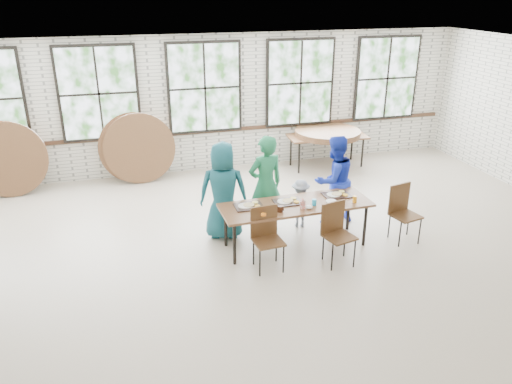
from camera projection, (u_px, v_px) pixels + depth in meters
room at (205, 90)px, 10.79m from camera, size 12.00×12.00×12.00m
dining_table at (296, 207)px, 7.88m from camera, size 2.42×0.86×0.74m
chair_near_left at (266, 232)px, 7.35m from camera, size 0.45×0.44×0.95m
chair_near_right at (336, 228)px, 7.49m from camera, size 0.50×0.49×0.95m
chair_spare at (402, 208)px, 8.16m from camera, size 0.50×0.49×0.95m
adult_teal at (223, 191)px, 8.15m from camera, size 0.91×0.72×1.64m
adult_green at (265, 185)px, 8.32m from camera, size 0.69×0.52×1.70m
toddler at (300, 203)px, 8.64m from camera, size 0.62×0.44×0.87m
adult_blue at (334, 180)px, 8.65m from camera, size 0.90×0.78×1.60m
storage_table at (327, 138)px, 11.45m from camera, size 1.85×0.88×0.74m
tabletop_clutter at (302, 203)px, 7.84m from camera, size 1.94×0.64×0.11m
round_tops_stacked at (328, 133)px, 11.40m from camera, size 1.50×1.50×0.13m
round_tops_leaning at (74, 154)px, 10.21m from camera, size 4.11×0.45×1.49m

